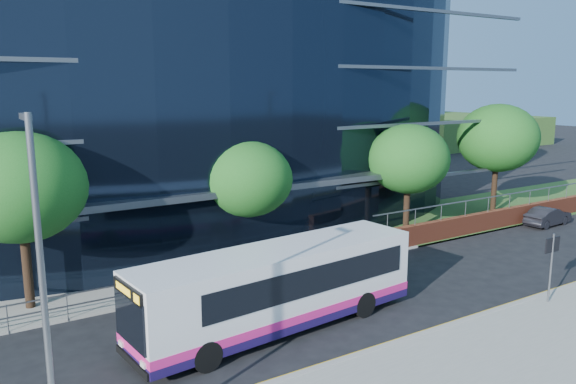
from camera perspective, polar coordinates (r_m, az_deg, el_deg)
ground at (r=22.60m, az=14.97°, el=-12.08°), size 200.00×200.00×0.00m
pavement_near at (r=19.88m, az=26.00°, el=-15.91°), size 80.00×8.00×0.15m
kerb at (r=21.96m, az=16.94°, el=-12.64°), size 80.00×0.25×0.16m
yellow_line_outer at (r=22.11m, az=16.53°, el=-12.67°), size 80.00×0.08×0.01m
yellow_line_inner at (r=22.20m, az=16.23°, el=-12.55°), size 80.00×0.08×0.01m
far_forecourt at (r=28.04m, az=-10.87°, el=-7.24°), size 50.00×8.00×0.10m
grass_verge at (r=47.53m, az=25.02°, el=-0.60°), size 36.00×8.00×0.12m
glass_office at (r=36.64m, az=-14.13°, el=9.49°), size 44.00×23.10×16.00m
retaining_wall at (r=42.18m, az=26.33°, el=-1.29°), size 34.00×0.40×2.11m
guard_railings at (r=23.58m, az=-11.88°, el=-8.82°), size 24.00×0.05×1.10m
apartment_block at (r=85.60m, az=1.47°, el=12.49°), size 60.00×42.00×30.00m
street_sign at (r=24.43m, az=25.23°, el=-5.68°), size 0.85×0.09×2.80m
tree_far_a at (r=23.36m, az=-25.59°, el=0.42°), size 4.95×4.95×6.98m
tree_far_b at (r=26.94m, az=-4.06°, el=1.31°), size 4.29×4.29×6.05m
tree_far_c at (r=32.42m, az=12.15°, el=3.30°), size 4.62×4.62×6.51m
tree_far_d at (r=39.75m, az=20.53°, el=5.15°), size 5.28×5.28×7.44m
tree_dist_e at (r=66.99m, az=3.96°, el=7.30°), size 4.62×4.62×6.51m
tree_dist_f at (r=78.95m, az=12.57°, el=7.36°), size 4.29×4.29×6.05m
streetlight_west at (r=12.57m, az=-23.59°, el=-9.72°), size 0.15×0.77×8.00m
city_bus at (r=20.30m, az=-0.74°, el=-9.56°), size 11.20×3.52×2.98m
parked_car at (r=38.59m, az=24.89°, el=-2.25°), size 3.62×1.45×1.17m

